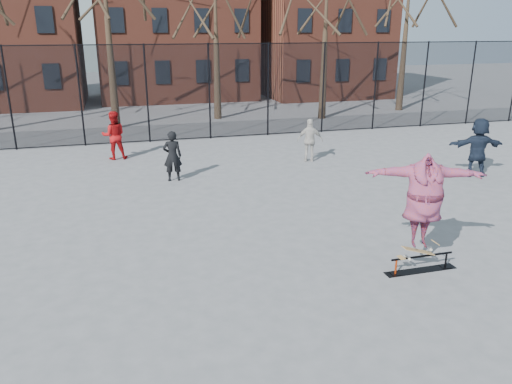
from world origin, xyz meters
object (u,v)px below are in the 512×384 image
object	(u,v)px
skate_rail	(421,265)
bystander_navy	(478,147)
bystander_black	(172,156)
bystander_red	(114,135)
skateboard	(418,254)
skater	(423,207)
bystander_white	(310,140)

from	to	relation	value
skate_rail	bystander_navy	world-z (taller)	bystander_navy
bystander_black	bystander_red	bearing A→B (deg)	-59.73
skate_rail	bystander_black	xyz separation A→B (m)	(-4.01, 7.51, 0.66)
skateboard	skater	xyz separation A→B (m)	(0.00, -0.00, 0.97)
skate_rail	skater	distance (m)	1.22
bystander_navy	skater	bearing A→B (deg)	55.89
bystander_white	bystander_red	bearing A→B (deg)	-0.10
bystander_red	bystander_black	bearing A→B (deg)	116.73
skateboard	bystander_navy	bearing A→B (deg)	44.02
skater	bystander_white	size ratio (longest dim) A/B	1.48
skate_rail	bystander_white	distance (m)	8.69
skateboard	bystander_white	bearing A→B (deg)	82.67
skate_rail	skater	world-z (taller)	skater
skater	bystander_white	xyz separation A→B (m)	(1.11, 8.61, -0.58)
skater	bystander_red	xyz separation A→B (m)	(-5.64, 10.83, -0.47)
skateboard	skate_rail	bearing A→B (deg)	0.00
skateboard	bystander_black	bearing A→B (deg)	117.51
skater	bystander_red	world-z (taller)	skater
bystander_white	bystander_navy	xyz separation A→B (m)	(4.49, -3.20, 0.18)
skater	bystander_white	world-z (taller)	skater
bystander_red	bystander_white	world-z (taller)	bystander_red
skater	skateboard	bearing A→B (deg)	107.66
skate_rail	skateboard	distance (m)	0.27
bystander_white	skater	bearing A→B (deg)	100.82
skate_rail	bystander_navy	xyz separation A→B (m)	(5.49, 5.41, 0.82)
skate_rail	bystander_white	xyz separation A→B (m)	(1.01, 8.61, 0.64)
bystander_red	skate_rail	bearing A→B (deg)	117.18
bystander_black	bystander_red	size ratio (longest dim) A/B	0.91
skater	skate_rail	bearing A→B (deg)	17.66
skater	bystander_navy	bearing A→B (deg)	61.68
bystander_black	bystander_red	world-z (taller)	bystander_red
skater	bystander_red	size ratio (longest dim) A/B	1.30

